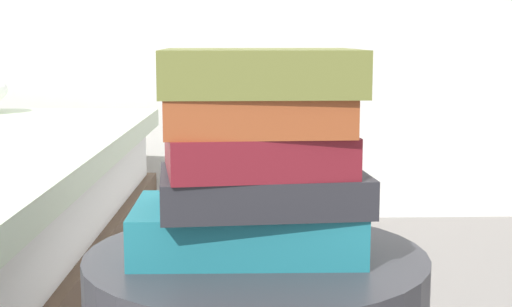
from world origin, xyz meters
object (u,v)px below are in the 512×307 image
object	(u,v)px
book_charcoal	(262,190)
book_rust	(255,112)
book_maroon	(253,151)
book_olive	(260,72)
book_teal	(247,228)

from	to	relation	value
book_charcoal	book_rust	distance (m)	0.10
book_maroon	book_olive	distance (m)	0.10
book_rust	book_olive	world-z (taller)	book_olive
book_olive	book_maroon	bearing A→B (deg)	-137.01
book_charcoal	book_maroon	distance (m)	0.05
book_teal	book_charcoal	size ratio (longest dim) A/B	1.14
book_rust	book_olive	distance (m)	0.05
book_charcoal	book_rust	xyz separation A→B (m)	(-0.01, 0.01, 0.10)
book_teal	book_olive	size ratio (longest dim) A/B	1.21
book_rust	book_olive	bearing A→B (deg)	-1.20
book_charcoal	book_rust	world-z (taller)	book_rust
book_maroon	book_rust	size ratio (longest dim) A/B	1.00
book_teal	book_olive	xyz separation A→B (m)	(0.02, -0.01, 0.20)
book_rust	book_olive	xyz separation A→B (m)	(0.01, 0.00, 0.05)
book_teal	book_rust	xyz separation A→B (m)	(0.01, -0.01, 0.15)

